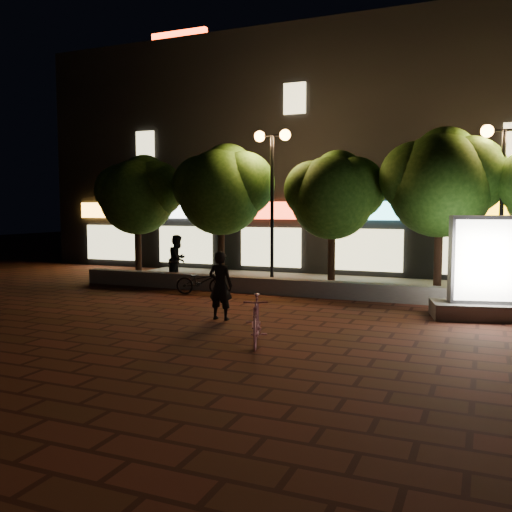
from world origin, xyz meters
The scene contains 15 objects.
ground centered at (0.00, 0.00, 0.00)m, with size 80.00×80.00×0.00m, color #4F2219.
retaining_wall centered at (0.00, 4.00, 0.25)m, with size 16.00×0.45×0.50m, color slate.
sidewalk centered at (0.00, 6.50, 0.04)m, with size 16.00×5.00×0.08m, color slate.
building_block centered at (-0.01, 12.99, 5.00)m, with size 28.00×8.12×11.30m.
tree_far_left centered at (-6.95, 5.46, 3.29)m, with size 3.36×2.80×4.63m.
tree_left centered at (-3.45, 5.46, 3.44)m, with size 3.60×3.00×4.89m.
tree_mid centered at (0.55, 5.46, 3.22)m, with size 3.24×2.70×4.50m.
tree_right centered at (3.86, 5.46, 3.57)m, with size 3.72×3.10×5.07m.
street_lamp_left centered at (-1.50, 5.20, 4.03)m, with size 1.26×0.36×5.18m.
street_lamp_right centered at (5.50, 5.20, 3.89)m, with size 1.26×0.36×4.98m.
ad_kiosk centered at (5.07, 2.41, 1.02)m, with size 2.52×1.65×2.52m.
scooter_pink centered at (0.98, -2.10, 0.49)m, with size 0.46×1.64×0.98m, color pink.
rider centered at (-0.76, -0.19, 0.84)m, with size 0.61×0.40×1.67m, color black.
scooter_parked centered at (-3.01, 3.00, 0.42)m, with size 0.56×1.62×0.85m, color black.
pedestrian centered at (-4.76, 4.53, 0.92)m, with size 0.82×0.64×1.69m, color black.
Camera 1 is at (5.08, -11.91, 2.69)m, focal length 38.42 mm.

